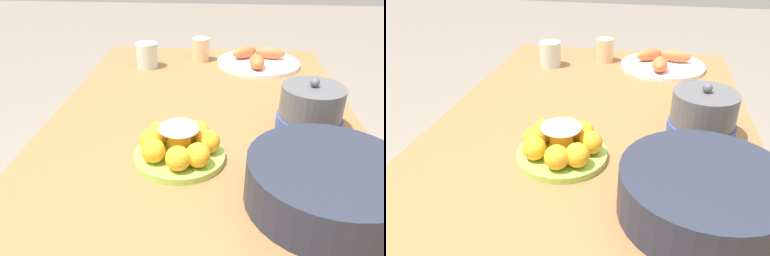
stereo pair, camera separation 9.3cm
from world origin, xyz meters
TOP-DOWN VIEW (x-y plane):
  - dining_table at (0.00, 0.00)m, footprint 1.45×0.88m
  - cake_plate at (0.16, -0.05)m, footprint 0.21×0.21m
  - serving_bowl at (0.30, 0.26)m, footprint 0.32×0.32m
  - seafood_platter at (-0.53, 0.19)m, footprint 0.32×0.32m
  - cup_near at (-0.47, -0.24)m, footprint 0.08×0.08m
  - cup_far at (-0.57, -0.04)m, footprint 0.07×0.07m
  - warming_pot at (-0.02, 0.28)m, footprint 0.17×0.17m

SIDE VIEW (x-z plane):
  - dining_table at x=0.00m, z-range 0.29..1.06m
  - seafood_platter at x=-0.53m, z-range 0.76..0.82m
  - cake_plate at x=0.16m, z-range 0.76..0.86m
  - cup_far at x=-0.57m, z-range 0.77..0.86m
  - cup_near at x=-0.47m, z-range 0.77..0.87m
  - serving_bowl at x=0.30m, z-range 0.78..0.87m
  - warming_pot at x=-0.02m, z-range 0.76..0.91m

